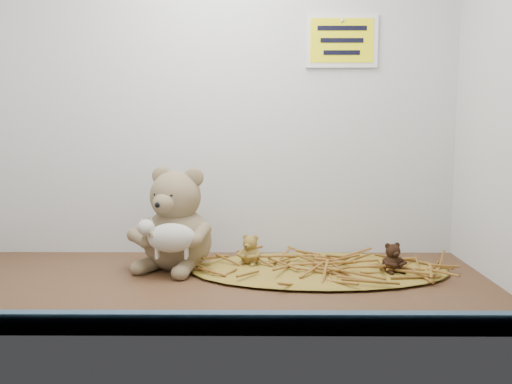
{
  "coord_description": "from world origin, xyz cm",
  "views": [
    {
      "loc": [
        9.3,
        -118.7,
        34.35
      ],
      "look_at": [
        8.45,
        3.94,
        19.41
      ],
      "focal_mm": 40.0,
      "sensor_mm": 36.0,
      "label": 1
    }
  ],
  "objects_px": {
    "mini_teddy_brown": "(392,256)",
    "mini_teddy_tan": "(250,248)",
    "toy_lamb": "(172,238)",
    "main_teddy": "(177,218)"
  },
  "relations": [
    {
      "from": "main_teddy",
      "to": "toy_lamb",
      "type": "height_order",
      "value": "main_teddy"
    },
    {
      "from": "main_teddy",
      "to": "mini_teddy_tan",
      "type": "relative_size",
      "value": 3.41
    },
    {
      "from": "main_teddy",
      "to": "mini_teddy_tan",
      "type": "distance_m",
      "value": 0.19
    },
    {
      "from": "main_teddy",
      "to": "mini_teddy_brown",
      "type": "height_order",
      "value": "main_teddy"
    },
    {
      "from": "mini_teddy_tan",
      "to": "mini_teddy_brown",
      "type": "bearing_deg",
      "value": 10.04
    },
    {
      "from": "main_teddy",
      "to": "mini_teddy_tan",
      "type": "height_order",
      "value": "main_teddy"
    },
    {
      "from": "mini_teddy_brown",
      "to": "mini_teddy_tan",
      "type": "bearing_deg",
      "value": 148.81
    },
    {
      "from": "mini_teddy_brown",
      "to": "toy_lamb",
      "type": "bearing_deg",
      "value": 164.08
    },
    {
      "from": "toy_lamb",
      "to": "mini_teddy_brown",
      "type": "bearing_deg",
      "value": 2.63
    },
    {
      "from": "toy_lamb",
      "to": "mini_teddy_brown",
      "type": "height_order",
      "value": "toy_lamb"
    }
  ]
}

